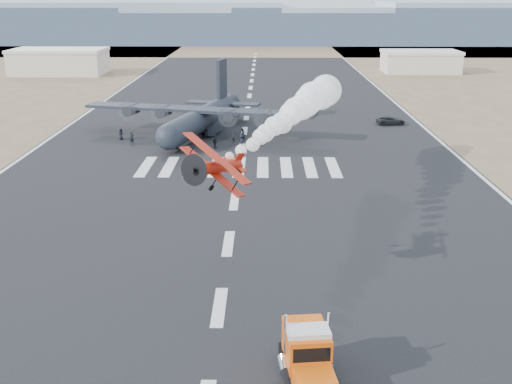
{
  "coord_description": "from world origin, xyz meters",
  "views": [
    {
      "loc": [
        3.13,
        -29.03,
        21.51
      ],
      "look_at": [
        2.43,
        26.61,
        4.0
      ],
      "focal_mm": 45.0,
      "sensor_mm": 36.0,
      "label": 1
    }
  ],
  "objects_px": {
    "crew_b": "(170,135)",
    "crew_e": "(121,134)",
    "crew_a": "(233,137)",
    "hangar_right": "(420,61)",
    "crew_g": "(132,138)",
    "aerobatic_biplane": "(216,167)",
    "transport_aircraft": "(202,116)",
    "crew_h": "(242,134)",
    "support_vehicle": "(391,121)",
    "hangar_left": "(59,61)",
    "semi_truck": "(308,355)",
    "crew_d": "(215,142)",
    "crew_f": "(206,132)",
    "crew_c": "(242,141)"
  },
  "relations": [
    {
      "from": "hangar_right",
      "to": "crew_g",
      "type": "bearing_deg",
      "value": -125.41
    },
    {
      "from": "hangar_right",
      "to": "crew_d",
      "type": "relative_size",
      "value": 10.83
    },
    {
      "from": "transport_aircraft",
      "to": "support_vehicle",
      "type": "height_order",
      "value": "transport_aircraft"
    },
    {
      "from": "semi_truck",
      "to": "crew_f",
      "type": "distance_m",
      "value": 64.88
    },
    {
      "from": "support_vehicle",
      "to": "crew_h",
      "type": "distance_m",
      "value": 27.44
    },
    {
      "from": "crew_a",
      "to": "crew_h",
      "type": "xyz_separation_m",
      "value": [
        1.28,
        1.32,
        0.09
      ]
    },
    {
      "from": "semi_truck",
      "to": "crew_a",
      "type": "bearing_deg",
      "value": 90.37
    },
    {
      "from": "crew_f",
      "to": "crew_c",
      "type": "bearing_deg",
      "value": -62.08
    },
    {
      "from": "support_vehicle",
      "to": "crew_h",
      "type": "relative_size",
      "value": 2.61
    },
    {
      "from": "crew_b",
      "to": "crew_e",
      "type": "relative_size",
      "value": 1.11
    },
    {
      "from": "transport_aircraft",
      "to": "crew_d",
      "type": "relative_size",
      "value": 19.14
    },
    {
      "from": "crew_b",
      "to": "hangar_left",
      "type": "bearing_deg",
      "value": 5.69
    },
    {
      "from": "hangar_right",
      "to": "aerobatic_biplane",
      "type": "relative_size",
      "value": 3.46
    },
    {
      "from": "hangar_left",
      "to": "semi_truck",
      "type": "height_order",
      "value": "hangar_left"
    },
    {
      "from": "transport_aircraft",
      "to": "support_vehicle",
      "type": "bearing_deg",
      "value": 28.09
    },
    {
      "from": "aerobatic_biplane",
      "to": "crew_a",
      "type": "distance_m",
      "value": 48.73
    },
    {
      "from": "hangar_right",
      "to": "crew_g",
      "type": "height_order",
      "value": "hangar_right"
    },
    {
      "from": "aerobatic_biplane",
      "to": "crew_e",
      "type": "height_order",
      "value": "aerobatic_biplane"
    },
    {
      "from": "semi_truck",
      "to": "crew_b",
      "type": "bearing_deg",
      "value": 98.9
    },
    {
      "from": "crew_a",
      "to": "crew_f",
      "type": "height_order",
      "value": "crew_f"
    },
    {
      "from": "aerobatic_biplane",
      "to": "crew_h",
      "type": "bearing_deg",
      "value": 106.8
    },
    {
      "from": "crew_d",
      "to": "crew_f",
      "type": "height_order",
      "value": "crew_d"
    },
    {
      "from": "crew_c",
      "to": "crew_d",
      "type": "xyz_separation_m",
      "value": [
        -3.83,
        -0.43,
        0.01
      ]
    },
    {
      "from": "aerobatic_biplane",
      "to": "transport_aircraft",
      "type": "distance_m",
      "value": 54.8
    },
    {
      "from": "crew_g",
      "to": "support_vehicle",
      "type": "bearing_deg",
      "value": 17.5
    },
    {
      "from": "crew_e",
      "to": "crew_c",
      "type": "bearing_deg",
      "value": -65.71
    },
    {
      "from": "semi_truck",
      "to": "crew_c",
      "type": "xyz_separation_m",
      "value": [
        -5.71,
        57.62,
        -0.74
      ]
    },
    {
      "from": "hangar_left",
      "to": "crew_g",
      "type": "xyz_separation_m",
      "value": [
        35.78,
        -82.52,
        -2.51
      ]
    },
    {
      "from": "hangar_right",
      "to": "crew_b",
      "type": "height_order",
      "value": "hangar_right"
    },
    {
      "from": "hangar_right",
      "to": "support_vehicle",
      "type": "bearing_deg",
      "value": -106.57
    },
    {
      "from": "aerobatic_biplane",
      "to": "crew_b",
      "type": "height_order",
      "value": "aerobatic_biplane"
    },
    {
      "from": "crew_e",
      "to": "crew_g",
      "type": "bearing_deg",
      "value": -104.24
    },
    {
      "from": "crew_d",
      "to": "hangar_left",
      "type": "bearing_deg",
      "value": 54.09
    },
    {
      "from": "crew_a",
      "to": "crew_e",
      "type": "xyz_separation_m",
      "value": [
        -17.08,
        1.67,
        0.03
      ]
    },
    {
      "from": "crew_b",
      "to": "crew_h",
      "type": "bearing_deg",
      "value": -105.86
    },
    {
      "from": "crew_b",
      "to": "crew_e",
      "type": "bearing_deg",
      "value": 58.55
    },
    {
      "from": "hangar_left",
      "to": "crew_d",
      "type": "xyz_separation_m",
      "value": [
        48.13,
        -84.79,
        -2.46
      ]
    },
    {
      "from": "transport_aircraft",
      "to": "aerobatic_biplane",
      "type": "bearing_deg",
      "value": -69.02
    },
    {
      "from": "crew_a",
      "to": "hangar_right",
      "type": "bearing_deg",
      "value": 116.55
    },
    {
      "from": "support_vehicle",
      "to": "crew_c",
      "type": "xyz_separation_m",
      "value": [
        -24.46,
        -16.81,
        0.27
      ]
    },
    {
      "from": "crew_a",
      "to": "hangar_left",
      "type": "bearing_deg",
      "value": 177.31
    },
    {
      "from": "support_vehicle",
      "to": "crew_f",
      "type": "relative_size",
      "value": 2.62
    },
    {
      "from": "crew_e",
      "to": "crew_g",
      "type": "xyz_separation_m",
      "value": [
        2.27,
        -3.05,
        0.05
      ]
    },
    {
      "from": "semi_truck",
      "to": "support_vehicle",
      "type": "height_order",
      "value": "semi_truck"
    },
    {
      "from": "crew_e",
      "to": "support_vehicle",
      "type": "bearing_deg",
      "value": -35.34
    },
    {
      "from": "transport_aircraft",
      "to": "crew_a",
      "type": "height_order",
      "value": "transport_aircraft"
    },
    {
      "from": "crew_b",
      "to": "crew_g",
      "type": "xyz_separation_m",
      "value": [
        -5.32,
        -1.68,
        -0.05
      ]
    },
    {
      "from": "crew_a",
      "to": "crew_c",
      "type": "bearing_deg",
      "value": -11.56
    },
    {
      "from": "aerobatic_biplane",
      "to": "crew_a",
      "type": "relative_size",
      "value": 3.58
    },
    {
      "from": "semi_truck",
      "to": "crew_g",
      "type": "height_order",
      "value": "semi_truck"
    }
  ]
}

